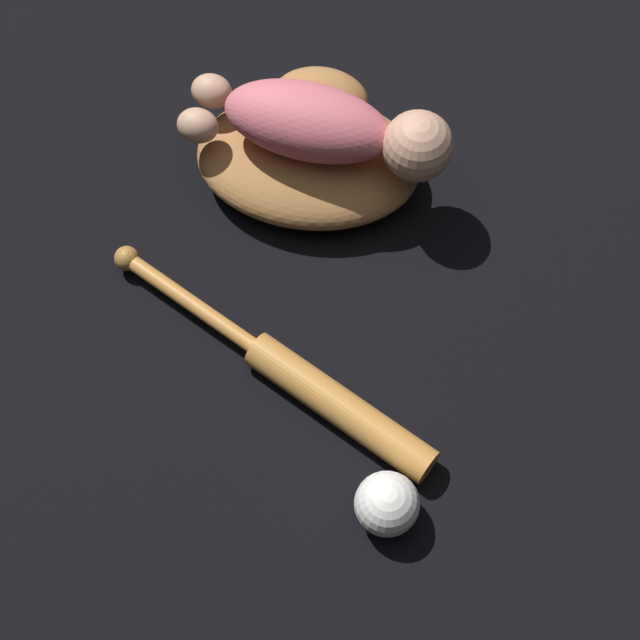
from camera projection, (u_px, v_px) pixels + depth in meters
ground_plane at (327, 151)px, 1.53m from camera, size 6.00×6.00×0.00m
baseball_glove at (310, 150)px, 1.48m from camera, size 0.35×0.31×0.08m
baby_figure at (327, 126)px, 1.39m from camera, size 0.37×0.14×0.09m
baseball_bat at (307, 384)px, 1.34m from camera, size 0.49×0.17×0.05m
baseball at (387, 504)px, 1.25m from camera, size 0.08×0.08×0.08m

